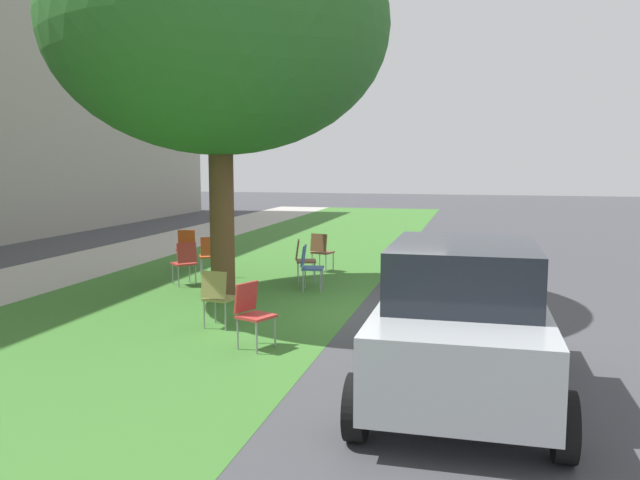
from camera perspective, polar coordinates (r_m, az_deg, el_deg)
The scene contains 12 objects.
ground at distance 10.45m, azimuth 4.08°, elevation -6.69°, with size 80.00×80.00×0.00m, color #424247.
grass_verge at distance 11.42m, azimuth -12.02°, elevation -5.63°, with size 48.00×6.00×0.01m, color #3D752D.
street_tree at distance 11.79m, azimuth -9.12°, elevation 18.28°, with size 5.99×5.99×7.02m.
chair_0 at distance 13.02m, azimuth -12.03°, elevation -1.78°, with size 0.59×0.59×0.88m.
chair_1 at distance 8.54m, azimuth -6.12°, elevation -6.26°, with size 0.54×0.55×0.88m.
chair_2 at distance 14.32m, azimuth 0.10°, elevation -0.84°, with size 0.52×0.51×0.88m.
chair_3 at distance 13.92m, azimuth -9.88°, elevation -1.17°, with size 0.57×0.56×0.88m.
chair_4 at distance 9.59m, azimuth -9.19°, elevation -4.83°, with size 0.46×0.46×0.88m.
chair_5 at distance 12.24m, azimuth -0.99°, elevation -2.18°, with size 0.48×0.48×0.88m.
chair_6 at distance 13.12m, azimuth -1.57°, elevation -1.56°, with size 0.51×0.52×0.88m.
chair_7 at distance 15.29m, azimuth -11.93°, elevation -0.49°, with size 0.53×0.53×0.88m.
parked_car at distance 6.90m, azimuth 12.67°, elevation -6.85°, with size 3.70×1.92×1.65m.
Camera 1 is at (-10.01, -1.72, 2.47)m, focal length 35.62 mm.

